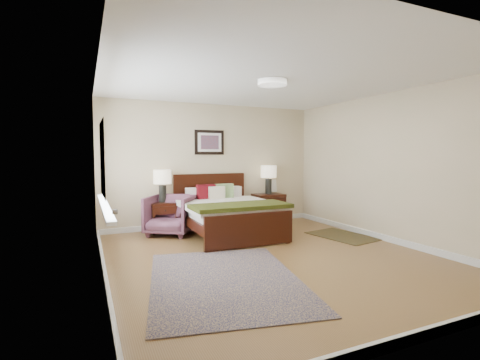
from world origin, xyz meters
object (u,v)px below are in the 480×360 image
(nightstand_left, at_px, (163,209))
(lamp_right, at_px, (269,174))
(nightstand_right, at_px, (269,205))
(rug_persian, at_px, (225,279))
(lamp_left, at_px, (162,180))
(armchair, at_px, (170,215))
(bed, at_px, (227,208))

(nightstand_left, height_order, lamp_right, lamp_right)
(nightstand_right, distance_m, rug_persian, 3.59)
(lamp_left, relative_size, armchair, 0.76)
(nightstand_left, bearing_deg, lamp_left, 90.00)
(bed, height_order, nightstand_right, bed)
(nightstand_right, bearing_deg, lamp_right, 90.00)
(nightstand_right, xyz_separation_m, armchair, (-2.20, -0.27, -0.02))
(nightstand_left, relative_size, lamp_right, 0.93)
(nightstand_left, bearing_deg, lamp_right, 0.51)
(bed, distance_m, nightstand_left, 1.24)
(nightstand_right, height_order, rug_persian, nightstand_right)
(lamp_left, xyz_separation_m, lamp_right, (2.28, 0.00, 0.06))
(lamp_left, bearing_deg, nightstand_right, -0.35)
(bed, bearing_deg, armchair, 154.12)
(nightstand_left, bearing_deg, bed, -35.43)
(lamp_left, height_order, armchair, lamp_left)
(bed, distance_m, lamp_left, 1.35)
(nightstand_left, height_order, lamp_left, lamp_left)
(nightstand_right, relative_size, lamp_right, 1.03)
(lamp_left, bearing_deg, rug_persian, -87.41)
(armchair, bearing_deg, rug_persian, -55.46)
(nightstand_left, xyz_separation_m, lamp_left, (0.00, 0.02, 0.55))
(armchair, distance_m, rug_persian, 2.61)
(rug_persian, bearing_deg, armchair, 102.83)
(lamp_left, relative_size, lamp_right, 1.00)
(bed, height_order, rug_persian, bed)
(nightstand_left, distance_m, nightstand_right, 2.28)
(nightstand_left, relative_size, armchair, 0.71)
(nightstand_left, distance_m, rug_persian, 2.88)
(nightstand_left, height_order, rug_persian, nightstand_left)
(bed, bearing_deg, nightstand_right, 29.73)
(bed, relative_size, lamp_left, 3.23)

